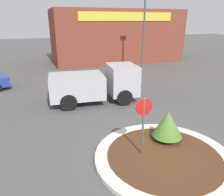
{
  "coord_description": "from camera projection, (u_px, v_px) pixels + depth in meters",
  "views": [
    {
      "loc": [
        -4.14,
        -5.72,
        4.8
      ],
      "look_at": [
        -0.72,
        3.5,
        1.28
      ],
      "focal_mm": 35.0,
      "sensor_mm": 36.0,
      "label": 1
    }
  ],
  "objects": [
    {
      "name": "stop_sign",
      "position": [
        143.0,
        118.0,
        7.59
      ],
      "size": [
        0.62,
        0.07,
        2.32
      ],
      "color": "#4C4C51",
      "rests_on": "ground_plane"
    },
    {
      "name": "light_pole",
      "position": [
        144.0,
        28.0,
        19.28
      ],
      "size": [
        0.7,
        0.3,
        7.11
      ],
      "color": "#4C4C51",
      "rests_on": "ground_plane"
    },
    {
      "name": "storefront_building",
      "position": [
        117.0,
        36.0,
        26.18
      ],
      "size": [
        15.06,
        6.07,
        5.95
      ],
      "color": "brown",
      "rests_on": "ground_plane"
    },
    {
      "name": "utility_truck",
      "position": [
        96.0,
        84.0,
        13.27
      ],
      "size": [
        5.46,
        2.85,
        2.21
      ],
      "rotation": [
        0.0,
        0.0,
        -0.11
      ],
      "color": "#B2B2B7",
      "rests_on": "ground_plane"
    },
    {
      "name": "traffic_island",
      "position": [
        164.0,
        157.0,
        8.0
      ],
      "size": [
        5.06,
        5.06,
        0.15
      ],
      "color": "beige",
      "rests_on": "ground_plane"
    },
    {
      "name": "ground_plane",
      "position": [
        163.0,
        158.0,
        8.02
      ],
      "size": [
        120.0,
        120.0,
        0.0
      ],
      "primitive_type": "plane",
      "color": "#514F4C"
    },
    {
      "name": "island_shrub",
      "position": [
        168.0,
        124.0,
        8.76
      ],
      "size": [
        1.2,
        1.2,
        1.24
      ],
      "color": "brown",
      "rests_on": "traffic_island"
    }
  ]
}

